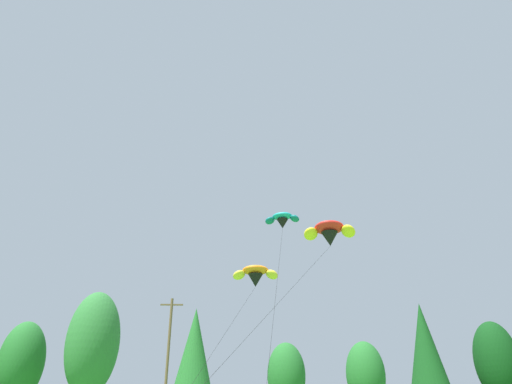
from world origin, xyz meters
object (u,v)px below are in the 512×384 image
Objects in this scene: parafoil_kite_mid_teal at (282,220)px; parafoil_kite_far_red_yellow at (329,233)px; parafoil_kite_high_orange at (255,275)px; utility_pole at (168,359)px.

parafoil_kite_mid_teal reaches higher than parafoil_kite_far_red_yellow.
utility_pole is at bearing 137.02° from parafoil_kite_high_orange.
parafoil_kite_mid_teal reaches higher than utility_pole.
utility_pole is 18.52m from parafoil_kite_mid_teal.
parafoil_kite_mid_teal is 1.15× the size of parafoil_kite_far_red_yellow.
utility_pole is 0.77× the size of parafoil_kite_mid_teal.
utility_pole is 12.45m from parafoil_kite_high_orange.
parafoil_kite_high_orange is (7.94, -7.40, 6.12)m from utility_pole.
parafoil_kite_far_red_yellow is at bearing -55.15° from parafoil_kite_high_orange.
parafoil_kite_mid_teal is at bearing 150.65° from parafoil_kite_far_red_yellow.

